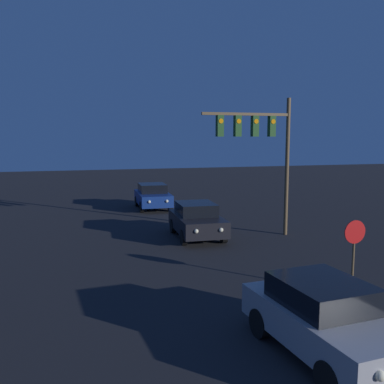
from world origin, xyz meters
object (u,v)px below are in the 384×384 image
object	(u,v)px
car_far	(153,196)
car_mid	(197,220)
stop_sign	(354,243)
traffic_signal_mast	(262,140)
car_near	(326,318)

from	to	relation	value
car_far	car_mid	bearing A→B (deg)	94.96
car_far	stop_sign	xyz separation A→B (m)	(2.63, -15.99, 0.70)
traffic_signal_mast	car_near	bearing A→B (deg)	-108.11
traffic_signal_mast	stop_sign	bearing A→B (deg)	-94.35
car_mid	stop_sign	bearing A→B (deg)	108.95
car_far	car_near	bearing A→B (deg)	91.91
car_near	car_far	size ratio (longest dim) A/B	1.01
traffic_signal_mast	stop_sign	world-z (taller)	traffic_signal_mast
car_near	traffic_signal_mast	xyz separation A→B (m)	(3.28, 10.04, 3.51)
traffic_signal_mast	stop_sign	xyz separation A→B (m)	(-0.55, -7.27, -2.81)
car_far	traffic_signal_mast	world-z (taller)	traffic_signal_mast
car_mid	car_far	bearing A→B (deg)	-84.21
car_mid	traffic_signal_mast	xyz separation A→B (m)	(2.79, -0.59, 3.51)
car_mid	traffic_signal_mast	distance (m)	4.52
car_mid	car_far	xyz separation A→B (m)	(-0.39, 8.12, 0.00)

